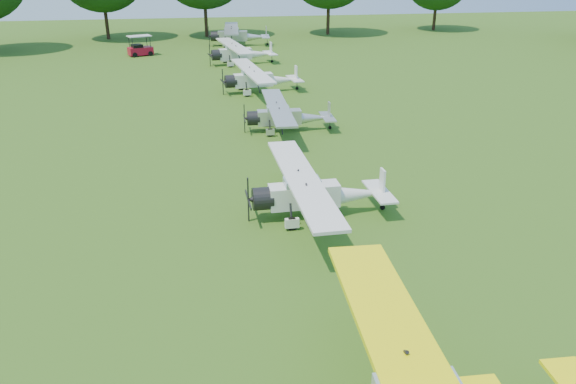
{
  "coord_description": "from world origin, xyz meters",
  "views": [
    {
      "loc": [
        -4.18,
        -20.79,
        10.56
      ],
      "look_at": [
        -0.66,
        0.14,
        1.4
      ],
      "focal_mm": 35.0,
      "sensor_mm": 36.0,
      "label": 1
    }
  ],
  "objects_px": {
    "aircraft_5": "(259,78)",
    "aircraft_6": "(240,52)",
    "aircraft_3": "(315,191)",
    "aircraft_7": "(237,34)",
    "aircraft_4": "(286,115)",
    "golf_cart": "(140,49)"
  },
  "relations": [
    {
      "from": "golf_cart",
      "to": "aircraft_7",
      "type": "bearing_deg",
      "value": 4.18
    },
    {
      "from": "aircraft_5",
      "to": "aircraft_7",
      "type": "height_order",
      "value": "aircraft_7"
    },
    {
      "from": "aircraft_6",
      "to": "aircraft_7",
      "type": "distance_m",
      "value": 12.09
    },
    {
      "from": "aircraft_6",
      "to": "aircraft_5",
      "type": "bearing_deg",
      "value": -96.82
    },
    {
      "from": "aircraft_4",
      "to": "aircraft_6",
      "type": "height_order",
      "value": "aircraft_6"
    },
    {
      "from": "aircraft_5",
      "to": "aircraft_6",
      "type": "relative_size",
      "value": 0.96
    },
    {
      "from": "aircraft_3",
      "to": "aircraft_7",
      "type": "bearing_deg",
      "value": 87.98
    },
    {
      "from": "aircraft_7",
      "to": "golf_cart",
      "type": "height_order",
      "value": "aircraft_7"
    },
    {
      "from": "aircraft_7",
      "to": "aircraft_3",
      "type": "bearing_deg",
      "value": -86.64
    },
    {
      "from": "aircraft_7",
      "to": "golf_cart",
      "type": "xyz_separation_m",
      "value": [
        -11.02,
        -5.24,
        -0.63
      ]
    },
    {
      "from": "aircraft_5",
      "to": "golf_cart",
      "type": "relative_size",
      "value": 3.63
    },
    {
      "from": "aircraft_4",
      "to": "golf_cart",
      "type": "bearing_deg",
      "value": 112.49
    },
    {
      "from": "aircraft_3",
      "to": "aircraft_7",
      "type": "xyz_separation_m",
      "value": [
        0.67,
        47.61,
        0.19
      ]
    },
    {
      "from": "aircraft_5",
      "to": "aircraft_7",
      "type": "distance_m",
      "value": 24.38
    },
    {
      "from": "aircraft_3",
      "to": "aircraft_4",
      "type": "height_order",
      "value": "aircraft_3"
    },
    {
      "from": "aircraft_5",
      "to": "aircraft_6",
      "type": "xyz_separation_m",
      "value": [
        -0.43,
        12.31,
        0.05
      ]
    },
    {
      "from": "aircraft_5",
      "to": "aircraft_7",
      "type": "relative_size",
      "value": 0.89
    },
    {
      "from": "aircraft_4",
      "to": "aircraft_6",
      "type": "distance_m",
      "value": 23.11
    },
    {
      "from": "aircraft_4",
      "to": "aircraft_7",
      "type": "relative_size",
      "value": 0.79
    },
    {
      "from": "golf_cart",
      "to": "aircraft_5",
      "type": "bearing_deg",
      "value": -81.95
    },
    {
      "from": "aircraft_5",
      "to": "golf_cart",
      "type": "distance_m",
      "value": 21.95
    },
    {
      "from": "aircraft_3",
      "to": "aircraft_5",
      "type": "relative_size",
      "value": 0.96
    }
  ]
}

